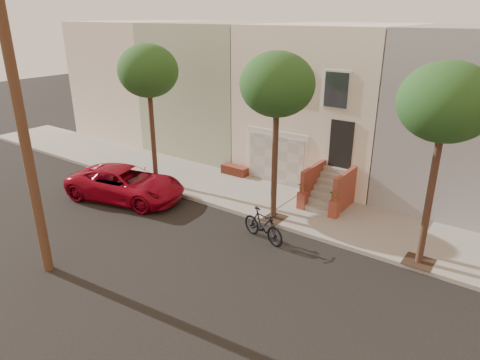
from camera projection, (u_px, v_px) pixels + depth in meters
The scene contains 9 objects.
ground at pixel (187, 255), 14.52m from camera, with size 90.00×90.00×0.00m, color black.
sidewalk at pixel (271, 201), 18.53m from camera, with size 40.00×3.70×0.15m, color gray.
house_row at pixel (335, 98), 21.65m from camera, with size 33.10×11.70×7.00m.
tree_left at pixel (148, 72), 18.57m from camera, with size 2.70×2.57×6.30m.
tree_mid at pixel (277, 86), 15.02m from camera, with size 2.70×2.57×6.30m.
tree_right at pixel (446, 104), 12.01m from camera, with size 2.70×2.57×6.30m.
utility_pole at pixel (446, 204), 5.85m from camera, with size 23.60×1.22×10.00m.
pickup_truck at pixel (126, 184), 18.68m from camera, with size 2.39×5.18×1.44m, color maroon.
motorcycle at pixel (263, 225), 15.30m from camera, with size 0.55×1.95×1.17m, color black.
Camera 1 is at (8.86, -9.17, 7.61)m, focal length 32.25 mm.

